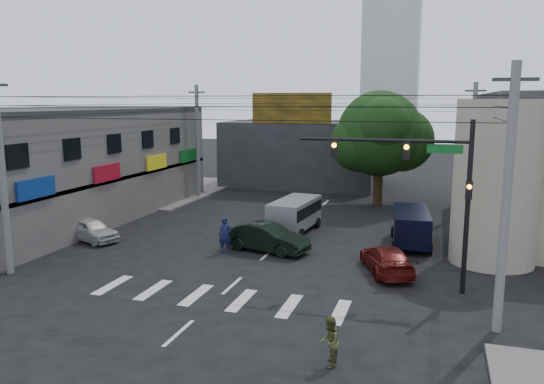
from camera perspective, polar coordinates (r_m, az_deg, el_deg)
The scene contains 20 objects.
ground at distance 26.07m, azimuth -1.85°, elevation -7.90°, with size 160.00×160.00×0.00m, color black.
sidewalk_far_left at distance 49.67m, azimuth -14.73°, elevation 0.37°, with size 16.00×16.00×0.15m, color #514F4C.
building_left at distance 39.67m, azimuth -24.15°, elevation 2.53°, with size 14.00×24.00×7.00m, color #4D4B48.
corner_column at distance 27.86m, azimuth 22.94°, elevation 0.92°, with size 4.00×4.00×8.00m, color gray.
building_far at distance 51.17m, azimuth 3.51°, elevation 4.25°, with size 14.00×10.00×6.00m, color #232326.
billboard at distance 46.19m, azimuth 2.09°, elevation 9.01°, with size 7.00×0.30×2.60m, color olive.
tower_distant at distance 94.85m, azimuth 12.89°, elevation 18.08°, with size 9.00×9.00×44.00m, color silver.
street_tree at distance 40.74m, azimuth 11.49°, elevation 6.14°, with size 6.40×6.40×8.70m.
traffic_gantry at distance 22.65m, azimuth 16.24°, elevation 1.55°, with size 7.10×0.35×7.20m.
utility_pole_near_left at distance 26.84m, azimuth -27.05°, elevation 1.60°, with size 0.32×0.32×9.20m, color #59595B.
utility_pole_near_right at distance 19.36m, azimuth 23.88°, elevation -0.93°, with size 0.32×0.32×9.20m, color #59595B.
utility_pole_far_left at distance 43.79m, azimuth -8.00°, elevation 5.34°, with size 0.32×0.32×9.20m, color #59595B.
utility_pole_far_right at distance 39.65m, azimuth 20.70°, elevation 4.35°, with size 0.32×0.32×9.20m, color #59595B.
dark_sedan at distance 28.25m, azimuth -0.54°, elevation -4.92°, with size 4.81×2.62×1.50m, color black.
white_compact at distance 32.10m, azimuth -18.91°, elevation -3.85°, with size 4.11×2.69×1.30m, color #BABAB6.
maroon_sedan at distance 25.41m, azimuth 12.23°, elevation -7.11°, with size 3.21×4.70×1.26m, color #4F0E0B.
silver_minivan at distance 32.38m, azimuth 2.45°, elevation -2.57°, with size 2.37×4.80×2.00m, color gray, non-canonical shape.
navy_van at distance 30.34m, azimuth 14.71°, elevation -3.78°, with size 2.30×5.02×1.95m, color black, non-canonical shape.
traffic_officer at distance 28.02m, azimuth -5.07°, elevation -4.66°, with size 0.80×0.64×1.90m, color #121840.
pedestrian_olive at distance 16.60m, azimuth 6.21°, elevation -15.74°, with size 0.64×0.80×1.56m, color #404A22.
Camera 1 is at (8.22, -23.44, 7.92)m, focal length 35.00 mm.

